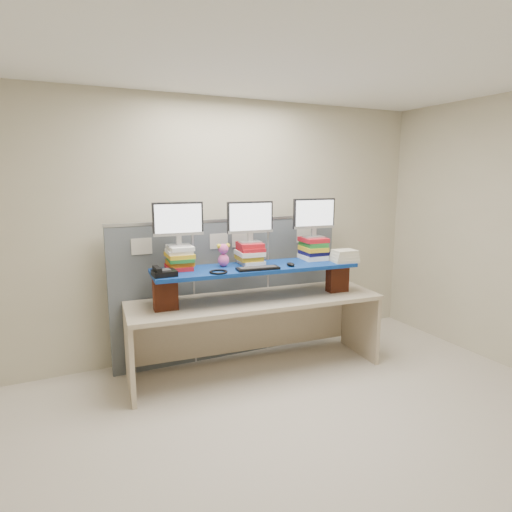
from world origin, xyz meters
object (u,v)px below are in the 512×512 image
monitor_center (250,219)px  keyboard (258,268)px  blue_board (256,268)px  desk (256,313)px  desk_phone (163,272)px  monitor_right (314,215)px  monitor_left (178,221)px

monitor_center → keyboard: monitor_center is taller
blue_board → monitor_center: monitor_center is taller
monitor_center → desk: bearing=-82.0°
keyboard → blue_board: bearing=77.4°
desk → desk_phone: desk_phone is taller
desk → desk_phone: (-0.93, -0.04, 0.52)m
blue_board → monitor_right: 0.86m
desk → blue_board: 0.47m
desk → monitor_center: bearing=98.0°
desk → keyboard: 0.53m
keyboard → monitor_left: bearing=159.6°
desk → blue_board: bearing=-85.4°
monitor_center → monitor_right: (0.71, -0.06, 0.02)m
desk → blue_board: size_ratio=1.28×
monitor_center → monitor_right: 0.71m
monitor_left → desk_phone: size_ratio=2.30×
desk → monitor_center: 0.94m
blue_board → monitor_left: monitor_left is taller
monitor_left → keyboard: 0.87m
keyboard → desk_phone: size_ratio=2.04×
monitor_center → monitor_left: bearing=-180.0°
desk → monitor_left: bearing=170.8°
monitor_center → keyboard: 0.52m
blue_board → monitor_right: (0.70, 0.06, 0.48)m
blue_board → desk_phone: size_ratio=9.82×
monitor_center → desk_phone: monitor_center is taller
blue_board → monitor_center: size_ratio=4.27×
monitor_center → desk_phone: 1.02m
monitor_left → monitor_center: bearing=0.0°
monitor_left → keyboard: size_ratio=1.13×
blue_board → monitor_right: bearing=9.7°
blue_board → monitor_left: (-0.72, 0.18, 0.48)m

